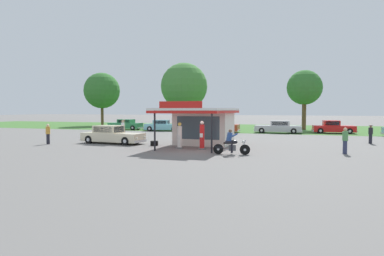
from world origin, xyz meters
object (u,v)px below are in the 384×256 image
Objects in this scene: bystander_standing_back_lot at (124,126)px; parked_car_back_row_right at (333,128)px; parked_car_back_row_far_right at (279,128)px; spare_tire_stack at (154,143)px; featured_classic_sedan at (112,135)px; bystander_admiring_sedan at (48,134)px; gas_pump_nearside at (180,137)px; parked_car_back_row_centre at (125,125)px; parked_car_back_row_centre_right at (219,127)px; motorcycle_with_rider at (231,144)px; bystander_strolling_foreground at (345,140)px; bystander_chatting_near_pumps at (371,134)px; gas_pump_offside at (202,136)px; bystander_leaning_by_kiosk at (123,128)px; parked_car_back_row_centre_left at (163,126)px.

parked_car_back_row_right is at bearing 22.70° from bystander_standing_back_lot.
parked_car_back_row_far_right reaches higher than spare_tire_stack.
featured_classic_sedan is 3.43× the size of bystander_admiring_sedan.
gas_pump_nearside reaches higher than parked_car_back_row_centre.
parked_car_back_row_centre_right is at bearing -5.73° from parked_car_back_row_centre.
bystander_admiring_sedan is (4.23, -19.47, 0.19)m from parked_car_back_row_centre.
bystander_standing_back_lot is at bearing -60.82° from parked_car_back_row_centre.
gas_pump_nearside is 0.83× the size of motorcycle_with_rider.
bystander_strolling_foreground reaches higher than bystander_chatting_near_pumps.
gas_pump_offside is 3.35× the size of spare_tire_stack.
parked_car_back_row_centre is (-20.96, 0.20, 0.01)m from parked_car_back_row_far_right.
featured_classic_sedan is (-6.61, 1.58, -0.19)m from gas_pump_nearside.
parked_car_back_row_centre_right is 3.17× the size of bystander_standing_back_lot.
gas_pump_nearside is 0.94× the size of gas_pump_offside.
parked_car_back_row_centre is at bearing 145.39° from bystander_strolling_foreground.
featured_classic_sedan is at bearing -107.84° from parked_car_back_row_centre_right.
featured_classic_sedan is 1.13× the size of parked_car_back_row_right.
bystander_admiring_sedan is 1.07× the size of bystander_chatting_near_pumps.
bystander_leaning_by_kiosk is (-14.93, -10.69, 0.23)m from parked_car_back_row_far_right.
bystander_admiring_sedan is at bearing -168.17° from spare_tire_stack.
gas_pump_nearside is 15.97m from bystander_chatting_near_pumps.
bystander_admiring_sedan is 22.14m from bystander_strolling_foreground.
bystander_standing_back_lot is (-21.88, 10.20, 0.02)m from bystander_strolling_foreground.
spare_tire_stack is (-13.49, 0.50, -0.70)m from bystander_strolling_foreground.
gas_pump_nearside reaches higher than parked_car_back_row_far_right.
parked_car_back_row_centre_right is at bearing 94.92° from gas_pump_nearside.
gas_pump_offside is 0.39× the size of parked_car_back_row_centre_left.
bystander_chatting_near_pumps is (11.97, 8.28, -0.11)m from gas_pump_offside.
gas_pump_nearside is 6.80m from featured_classic_sedan.
parked_car_back_row_centre is at bearing 116.96° from featured_classic_sedan.
featured_classic_sedan is at bearing 25.79° from bystander_admiring_sedan.
parked_car_back_row_right is 27.17m from parked_car_back_row_centre.
gas_pump_offside is 0.88× the size of motorcycle_with_rider.
bystander_chatting_near_pumps is at bearing 70.28° from bystander_strolling_foreground.
parked_car_back_row_centre is (-13.90, 1.39, -0.05)m from parked_car_back_row_centre_right.
parked_car_back_row_centre is 2.96× the size of bystander_strolling_foreground.
parked_car_back_row_right is at bearing 60.06° from gas_pump_nearside.
bystander_standing_back_lot is at bearing 118.50° from bystander_leaning_by_kiosk.
featured_classic_sedan reaches higher than parked_car_back_row_centre_left.
bystander_chatting_near_pumps is at bearing -22.65° from parked_car_back_row_centre_left.
bystander_strolling_foreground is 2.77× the size of spare_tire_stack.
parked_car_back_row_centre_left is at bearing 124.06° from motorcycle_with_rider.
bystander_standing_back_lot reaches higher than parked_car_back_row_right.
gas_pump_nearside reaches higher than parked_car_back_row_centre_left.
featured_classic_sedan is at bearing 174.35° from spare_tire_stack.
bystander_chatting_near_pumps is (15.15, -9.17, 0.09)m from parked_car_back_row_centre_right.
gas_pump_offside reaches higher than bystander_admiring_sedan.
parked_car_back_row_right is 2.97× the size of bystander_standing_back_lot.
parked_car_back_row_far_right reaches higher than parked_car_back_row_centre_left.
bystander_admiring_sedan is 0.97× the size of bystander_leaning_by_kiosk.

